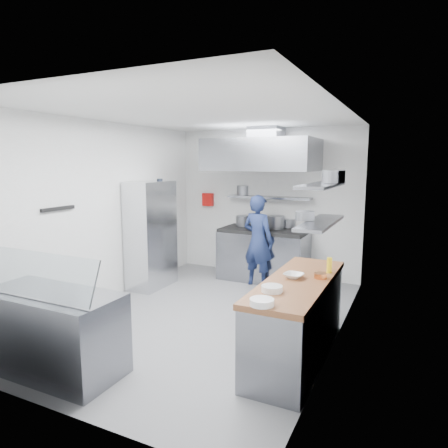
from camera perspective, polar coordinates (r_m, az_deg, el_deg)
The scene contains 35 objects.
floor at distance 5.83m, azimuth -2.62°, elevation -13.06°, with size 5.00×5.00×0.00m, color slate.
ceiling at distance 5.45m, azimuth -2.83°, elevation 15.42°, with size 5.00×5.00×0.00m, color silver.
wall_back at distance 7.74m, azimuth 6.10°, elevation 3.02°, with size 3.60×0.02×2.80m, color white.
wall_front at distance 3.51m, azimuth -22.52°, elevation -4.52°, with size 3.60×0.02×2.80m, color white.
wall_left at distance 6.51m, azimuth -16.81°, elevation 1.62°, with size 5.00×0.02×2.80m, color white.
wall_right at distance 4.89m, azimuth 16.20°, elevation -0.61°, with size 5.00×0.02×2.80m, color white.
gas_range at distance 7.49m, azimuth 5.68°, elevation -4.53°, with size 1.60×0.80×0.90m, color gray.
cooktop at distance 7.40m, azimuth 5.73°, elevation -0.91°, with size 1.57×0.78×0.06m, color black.
stock_pot_left at distance 7.68m, azimuth 2.76°, elevation 0.47°, with size 0.29×0.29×0.20m, color slate.
stock_pot_mid at distance 7.41m, azimuth 7.41°, elevation 0.25°, with size 0.32×0.32×0.24m, color slate.
stock_pot_right at distance 7.61m, azimuth 9.10°, elevation 0.13°, with size 0.27×0.27×0.16m, color slate.
over_range_shelf at distance 7.55m, azimuth 6.42°, elevation 3.79°, with size 1.60×0.30×0.04m, color gray.
shelf_pot_a at distance 7.95m, azimuth 2.79°, elevation 4.87°, with size 0.26×0.26×0.18m, color slate.
extractor_hood at distance 7.13m, azimuth 5.41°, elevation 9.79°, with size 1.90×1.15×0.55m, color gray.
hood_duct at distance 7.36m, azimuth 6.08°, elevation 12.71°, with size 0.55×0.55×0.24m, color slate.
red_firebox at distance 8.19m, azimuth -2.32°, elevation 3.52°, with size 0.22×0.10×0.26m, color red.
chef at distance 7.03m, azimuth 4.88°, elevation -2.41°, with size 0.59×0.39×1.62m, color #1A264E.
wire_rack at distance 7.06m, azimuth -10.38°, elevation -1.51°, with size 0.50×0.90×1.85m, color silver.
rack_bin_a at distance 7.11m, azimuth -10.22°, elevation -2.47°, with size 0.16×0.20×0.18m, color white.
rack_bin_b at distance 7.49m, azimuth -7.77°, elevation 2.03°, with size 0.12×0.16×0.14m, color yellow.
rack_jar at distance 7.12m, azimuth -9.16°, elevation 5.69°, with size 0.10×0.10×0.18m, color black.
knife_strip at distance 5.85m, azimuth -22.63°, elevation 2.03°, with size 0.04×0.55×0.05m, color black.
prep_counter_base at distance 4.65m, azimuth 10.40°, elevation -13.47°, with size 0.62×2.00×0.84m, color gray.
prep_counter_top at distance 4.50m, azimuth 10.56°, elevation -8.15°, with size 0.65×2.04×0.06m, color brown.
plate_stack_a at distance 3.66m, azimuth 5.43°, elevation -11.04°, with size 0.22×0.22×0.06m, color white.
plate_stack_b at distance 4.03m, azimuth 6.87°, elevation -9.16°, with size 0.21×0.21×0.06m, color white.
copper_pan at distance 4.57m, azimuth 13.63°, elevation -7.19°, with size 0.14×0.14×0.06m, color #D1773B.
squeeze_bottle at distance 4.80m, azimuth 14.82°, elevation -5.71°, with size 0.06×0.06×0.18m, color yellow.
mixing_bowl at distance 4.53m, azimuth 9.91°, elevation -7.28°, with size 0.21×0.21×0.05m, color white.
wall_shelf_lower at distance 4.61m, azimuth 13.67°, elevation 0.20°, with size 0.30×1.30×0.04m, color gray.
wall_shelf_upper at distance 4.57m, azimuth 13.86°, elevation 5.42°, with size 0.30×1.30×0.04m, color gray.
shelf_pot_c at distance 4.62m, azimuth 11.49°, elevation 1.17°, with size 0.22×0.22×0.10m, color slate.
shelf_pot_d at distance 4.71m, azimuth 15.37°, elevation 6.55°, with size 0.26×0.26×0.14m, color slate.
display_case at distance 4.64m, azimuth -23.29°, elevation -14.00°, with size 1.50×0.70×0.85m, color gray.
display_glass at distance 4.37m, azimuth -24.99°, elevation -6.61°, with size 1.47×0.02×0.45m, color silver.
Camera 1 is at (2.57, -4.76, 2.16)m, focal length 32.00 mm.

